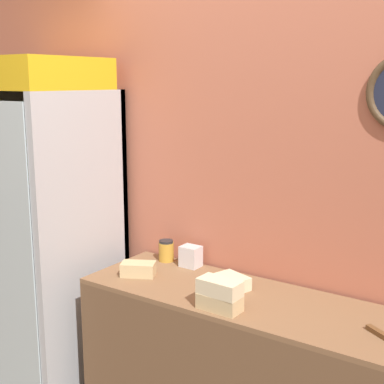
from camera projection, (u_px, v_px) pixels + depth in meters
wall_back at (291, 190)px, 2.75m from camera, size 5.20×0.09×2.70m
prep_counter at (256, 381)px, 2.67m from camera, size 1.86×0.56×0.86m
beverage_cooler at (49, 211)px, 3.31m from camera, size 0.75×0.72×2.03m
sandwich_stack_bottom at (220, 302)px, 2.47m from camera, size 0.20×0.11×0.07m
sandwich_stack_middle at (220, 287)px, 2.46m from camera, size 0.21×0.11×0.07m
sandwich_flat_left at (232, 282)px, 2.73m from camera, size 0.20×0.16×0.07m
sandwich_flat_right at (138, 269)px, 2.90m from camera, size 0.21×0.18×0.07m
condiment_jar at (166, 251)px, 3.14m from camera, size 0.09×0.09×0.12m
napkin_dispenser at (191, 256)px, 3.04m from camera, size 0.11×0.09×0.12m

